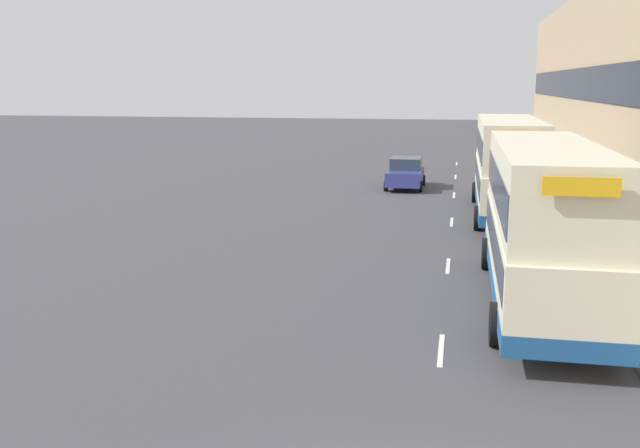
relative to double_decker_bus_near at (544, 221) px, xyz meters
The scene contains 12 objects.
pavement 28.19m from the double_decker_bus_near, 81.77° to the left, with size 5.00×93.00×0.14m.
terrace_facade 29.24m from the double_decker_bus_near, 73.93° to the left, with size 3.10×93.00×12.88m.
lane_mark_1 5.12m from the double_decker_bus_near, 122.69° to the right, with size 0.12×2.00×0.01m.
lane_mark_2 5.01m from the double_decker_bus_near, 123.69° to the left, with size 0.12×2.00×0.01m.
lane_mark_3 11.77m from the double_decker_bus_near, 102.37° to the left, with size 0.12×2.00×0.01m.
lane_mark_4 19.15m from the double_decker_bus_near, 97.48° to the left, with size 0.12×2.00×0.01m.
lane_mark_5 26.63m from the double_decker_bus_near, 95.35° to the left, with size 0.12×2.00×0.01m.
lane_mark_6 34.15m from the double_decker_bus_near, 94.16° to the left, with size 0.12×2.00×0.01m.
double_decker_bus_near is the anchor object (origin of this frame).
double_decker_bus_ahead 13.15m from the double_decker_bus_near, 90.69° to the left, with size 2.85×10.86×4.30m.
car_0 21.70m from the double_decker_bus_near, 103.96° to the left, with size 2.08×4.36×1.71m.
pedestrian_2 2.74m from the double_decker_bus_near, 17.90° to the left, with size 0.36×0.36×1.83m.
Camera 1 is at (0.26, -8.39, 5.84)m, focal length 40.00 mm.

